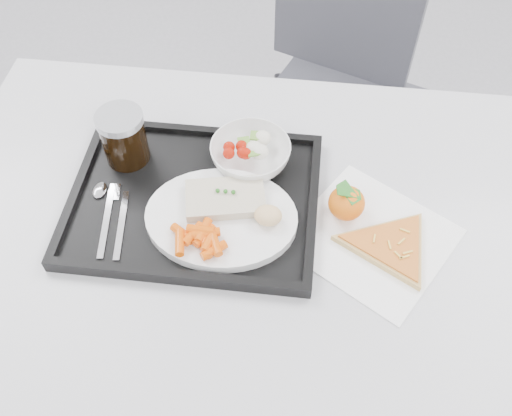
{
  "coord_description": "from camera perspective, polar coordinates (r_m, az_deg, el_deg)",
  "views": [
    {
      "loc": [
        0.07,
        -0.3,
        1.58
      ],
      "look_at": [
        0.0,
        0.32,
        0.77
      ],
      "focal_mm": 40.0,
      "sensor_mm": 36.0,
      "label": 1
    }
  ],
  "objects": [
    {
      "name": "table",
      "position": [
        1.08,
        -0.11,
        -3.46
      ],
      "size": [
        1.2,
        0.8,
        0.75
      ],
      "color": "silver",
      "rests_on": "ground"
    },
    {
      "name": "chair",
      "position": [
        1.67,
        8.35,
        13.18
      ],
      "size": [
        0.54,
        0.55,
        0.93
      ],
      "color": "#3E3F46",
      "rests_on": "ground"
    },
    {
      "name": "tray",
      "position": [
        1.05,
        -6.16,
        0.79
      ],
      "size": [
        0.45,
        0.35,
        0.03
      ],
      "color": "black",
      "rests_on": "table"
    },
    {
      "name": "dinner_plate",
      "position": [
        1.01,
        -3.49,
        -0.99
      ],
      "size": [
        0.27,
        0.27,
        0.02
      ],
      "color": "white",
      "rests_on": "tray"
    },
    {
      "name": "fish_fillet",
      "position": [
        1.01,
        -3.08,
        1.0
      ],
      "size": [
        0.15,
        0.11,
        0.03
      ],
      "color": "beige",
      "rests_on": "dinner_plate"
    },
    {
      "name": "bread_roll",
      "position": [
        0.98,
        1.22,
        -0.75
      ],
      "size": [
        0.06,
        0.05,
        0.03
      ],
      "color": "tan",
      "rests_on": "dinner_plate"
    },
    {
      "name": "salad_bowl",
      "position": [
        1.08,
        -0.55,
        5.4
      ],
      "size": [
        0.15,
        0.15,
        0.05
      ],
      "color": "white",
      "rests_on": "tray"
    },
    {
      "name": "cola_glass",
      "position": [
        1.1,
        -13.11,
        6.99
      ],
      "size": [
        0.09,
        0.09,
        0.11
      ],
      "color": "black",
      "rests_on": "tray"
    },
    {
      "name": "cutlery",
      "position": [
        1.06,
        -14.47,
        -0.14
      ],
      "size": [
        0.09,
        0.17,
        0.01
      ],
      "color": "silver",
      "rests_on": "tray"
    },
    {
      "name": "napkin",
      "position": [
        1.03,
        11.47,
        -2.98
      ],
      "size": [
        0.34,
        0.34,
        0.0
      ],
      "color": "white",
      "rests_on": "table"
    },
    {
      "name": "tangerine",
      "position": [
        1.02,
        9.05,
        0.51
      ],
      "size": [
        0.08,
        0.08,
        0.07
      ],
      "color": "#FFAF0E",
      "rests_on": "napkin"
    },
    {
      "name": "pizza_slice",
      "position": [
        1.01,
        13.31,
        -3.71
      ],
      "size": [
        0.22,
        0.22,
        0.02
      ],
      "color": "tan",
      "rests_on": "napkin"
    },
    {
      "name": "carrot_pile",
      "position": [
        0.96,
        -5.5,
        -3.01
      ],
      "size": [
        0.1,
        0.08,
        0.02
      ],
      "color": "#E65509",
      "rests_on": "dinner_plate"
    },
    {
      "name": "salad_contents",
      "position": [
        1.08,
        -0.57,
        6.05
      ],
      "size": [
        0.09,
        0.08,
        0.03
      ],
      "color": "#A31305",
      "rests_on": "salad_bowl"
    }
  ]
}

